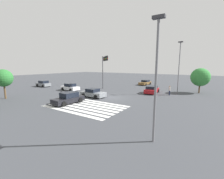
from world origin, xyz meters
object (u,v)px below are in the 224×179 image
object	(u,v)px
car_1	(69,98)
car_4	(93,93)
car_0	(152,90)
car_3	(43,84)
pedestrian	(170,90)
tree_corner_b	(3,78)
street_light_pole_a	(156,70)
traffic_signal_mast	(104,64)
street_light_pole_b	(179,64)
tree_corner_a	(200,77)
car_5	(70,87)
car_2	(145,83)

from	to	relation	value
car_1	car_4	bearing A→B (deg)	-177.82
car_0	car_3	bearing A→B (deg)	98.63
pedestrian	tree_corner_b	size ratio (longest dim) A/B	0.36
street_light_pole_a	tree_corner_b	distance (m)	24.73
traffic_signal_mast	pedestrian	bearing A→B (deg)	52.85
pedestrian	street_light_pole_a	distance (m)	19.01
car_4	street_light_pole_a	size ratio (longest dim) A/B	0.52
tree_corner_b	street_light_pole_b	bearing A→B (deg)	40.48
tree_corner_a	car_0	bearing A→B (deg)	-146.78
car_0	car_4	size ratio (longest dim) A/B	1.05
traffic_signal_mast	street_light_pole_b	world-z (taller)	street_light_pole_b
car_4	tree_corner_a	distance (m)	20.85
street_light_pole_a	tree_corner_a	distance (m)	23.82
car_3	tree_corner_b	distance (m)	14.56
car_3	street_light_pole_b	size ratio (longest dim) A/B	0.43
car_1	street_light_pole_b	bearing A→B (deg)	146.81
car_5	tree_corner_b	bearing A→B (deg)	81.97
tree_corner_a	tree_corner_b	xyz separation A→B (m)	(-26.27, -22.96, 0.25)
tree_corner_a	traffic_signal_mast	bearing A→B (deg)	-158.00
car_1	car_4	world-z (taller)	car_1
tree_corner_a	car_4	bearing A→B (deg)	-136.86
street_light_pole_a	street_light_pole_b	size ratio (longest dim) A/B	0.87
car_1	traffic_signal_mast	bearing A→B (deg)	-165.05
pedestrian	street_light_pole_b	xyz separation A→B (m)	(1.02, 1.88, 4.68)
street_light_pole_b	car_2	bearing A→B (deg)	135.12
car_2	car_4	size ratio (longest dim) A/B	1.11
traffic_signal_mast	car_1	bearing A→B (deg)	-33.30
car_1	car_4	distance (m)	5.27
car_5	tree_corner_b	size ratio (longest dim) A/B	0.94
traffic_signal_mast	car_0	bearing A→B (deg)	56.73
car_1	tree_corner_b	world-z (taller)	tree_corner_b
pedestrian	tree_corner_b	world-z (taller)	tree_corner_b
traffic_signal_mast	car_5	xyz separation A→B (m)	(-6.08, -4.32, -4.91)
street_light_pole_a	car_5	bearing A→B (deg)	151.24
pedestrian	street_light_pole_a	bearing A→B (deg)	54.54
car_0	pedestrian	size ratio (longest dim) A/B	2.66
car_2	car_4	xyz separation A→B (m)	(-1.57, -20.79, 0.04)
car_2	tree_corner_b	distance (m)	32.33
car_0	car_1	size ratio (longest dim) A/B	0.98
car_0	car_1	world-z (taller)	car_1
car_3	car_4	size ratio (longest dim) A/B	0.95
car_2	street_light_pole_b	bearing A→B (deg)	48.75
car_0	tree_corner_b	world-z (taller)	tree_corner_b
car_3	tree_corner_b	xyz separation A→B (m)	(8.00, -11.87, 2.65)
car_5	tree_corner_a	distance (m)	26.57
car_3	car_2	bearing A→B (deg)	-137.55
car_0	tree_corner_a	distance (m)	9.63
traffic_signal_mast	car_4	bearing A→B (deg)	-24.31
car_4	car_3	bearing A→B (deg)	172.62
car_3	street_light_pole_a	xyz separation A→B (m)	(32.66, -12.60, 4.31)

